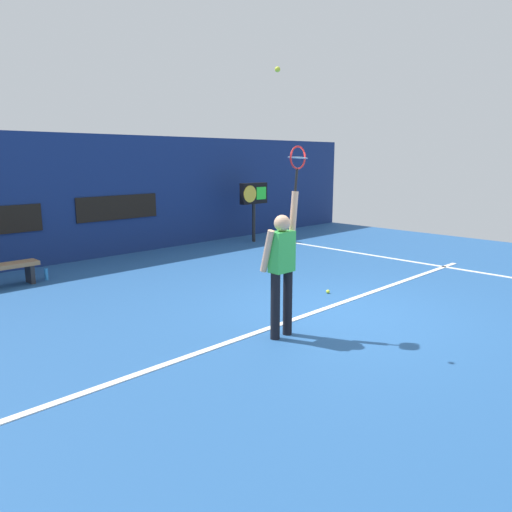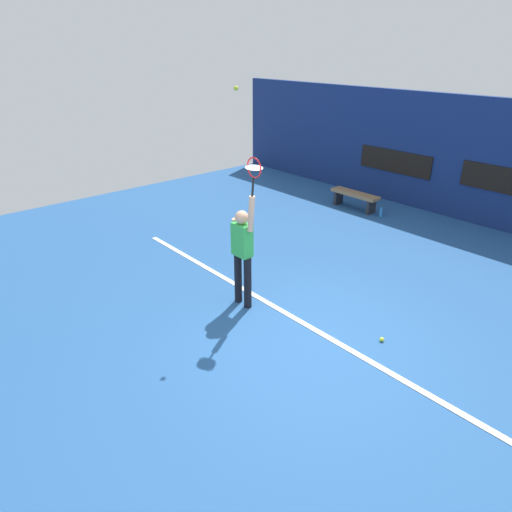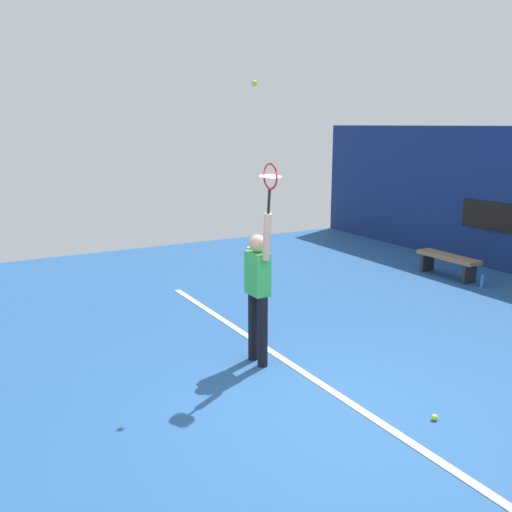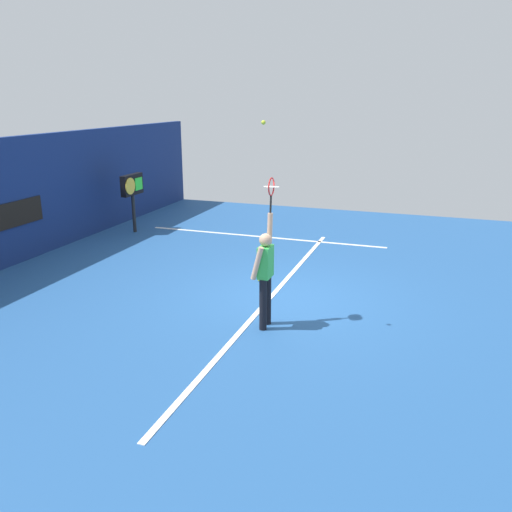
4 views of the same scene
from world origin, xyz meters
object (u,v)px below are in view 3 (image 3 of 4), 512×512
at_px(tennis_player, 258,287).
at_px(court_bench, 448,260).
at_px(tennis_ball, 254,83).
at_px(water_bottle, 482,281).
at_px(spare_ball, 435,417).
at_px(tennis_racket, 270,179).

relative_size(tennis_player, court_bench, 1.42).
relative_size(tennis_ball, court_bench, 0.05).
height_order(tennis_player, court_bench, tennis_player).
relative_size(court_bench, water_bottle, 5.83).
relative_size(water_bottle, spare_ball, 3.53).
bearing_deg(tennis_player, spare_ball, 21.25).
height_order(tennis_player, tennis_ball, tennis_ball).
height_order(tennis_player, tennis_racket, tennis_racket).
bearing_deg(court_bench, water_bottle, 0.00).
bearing_deg(tennis_ball, tennis_racket, -1.51).
bearing_deg(court_bench, spare_ball, -48.32).
height_order(water_bottle, spare_ball, water_bottle).
bearing_deg(water_bottle, court_bench, 180.00).
relative_size(tennis_racket, court_bench, 0.44).
relative_size(tennis_racket, water_bottle, 2.57).
distance_m(court_bench, water_bottle, 0.89).
relative_size(tennis_racket, tennis_ball, 9.06).
bearing_deg(tennis_ball, tennis_player, -3.39).
distance_m(tennis_player, water_bottle, 5.64).
bearing_deg(tennis_ball, water_bottle, 99.51).
bearing_deg(tennis_racket, tennis_player, 179.17).
xyz_separation_m(tennis_player, tennis_racket, (0.29, -0.00, 1.39)).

